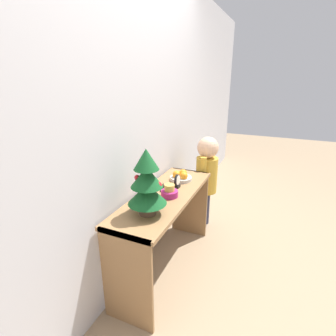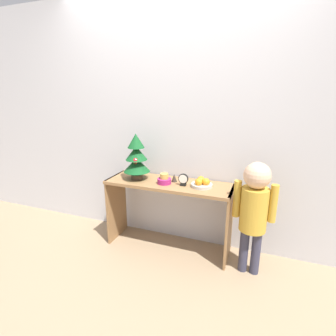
{
  "view_description": "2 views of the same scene",
  "coord_description": "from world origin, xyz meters",
  "px_view_note": "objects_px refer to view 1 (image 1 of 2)",
  "views": [
    {
      "loc": [
        -1.73,
        -0.58,
        1.61
      ],
      "look_at": [
        0.06,
        0.21,
        0.92
      ],
      "focal_mm": 28.0,
      "sensor_mm": 36.0,
      "label": 1
    },
    {
      "loc": [
        0.86,
        -2.05,
        1.57
      ],
      "look_at": [
        -0.0,
        0.19,
        0.86
      ],
      "focal_mm": 28.0,
      "sensor_mm": 36.0,
      "label": 2
    }
  ],
  "objects_px": {
    "singing_bowl": "(170,192)",
    "desk_clock": "(177,181)",
    "mini_tree": "(147,183)",
    "child_figure": "(207,172)",
    "fruit_bowl": "(181,177)",
    "figurine": "(163,187)"
  },
  "relations": [
    {
      "from": "mini_tree",
      "to": "desk_clock",
      "type": "xyz_separation_m",
      "value": [
        0.5,
        -0.02,
        -0.17
      ]
    },
    {
      "from": "fruit_bowl",
      "to": "figurine",
      "type": "distance_m",
      "value": 0.29
    },
    {
      "from": "singing_bowl",
      "to": "child_figure",
      "type": "height_order",
      "value": "child_figure"
    },
    {
      "from": "fruit_bowl",
      "to": "desk_clock",
      "type": "bearing_deg",
      "value": -169.45
    },
    {
      "from": "figurine",
      "to": "desk_clock",
      "type": "bearing_deg",
      "value": -33.5
    },
    {
      "from": "fruit_bowl",
      "to": "singing_bowl",
      "type": "bearing_deg",
      "value": -173.36
    },
    {
      "from": "fruit_bowl",
      "to": "child_figure",
      "type": "relative_size",
      "value": 0.19
    },
    {
      "from": "mini_tree",
      "to": "figurine",
      "type": "relative_size",
      "value": 6.11
    },
    {
      "from": "fruit_bowl",
      "to": "desk_clock",
      "type": "distance_m",
      "value": 0.18
    },
    {
      "from": "fruit_bowl",
      "to": "desk_clock",
      "type": "xyz_separation_m",
      "value": [
        -0.17,
        -0.03,
        0.02
      ]
    },
    {
      "from": "mini_tree",
      "to": "child_figure",
      "type": "relative_size",
      "value": 0.45
    },
    {
      "from": "fruit_bowl",
      "to": "figurine",
      "type": "xyz_separation_m",
      "value": [
        -0.29,
        0.05,
        0.0
      ]
    },
    {
      "from": "singing_bowl",
      "to": "desk_clock",
      "type": "distance_m",
      "value": 0.19
    },
    {
      "from": "desk_clock",
      "to": "singing_bowl",
      "type": "bearing_deg",
      "value": -176.99
    },
    {
      "from": "singing_bowl",
      "to": "child_figure",
      "type": "xyz_separation_m",
      "value": [
        0.84,
        -0.07,
        -0.11
      ]
    },
    {
      "from": "fruit_bowl",
      "to": "mini_tree",
      "type": "bearing_deg",
      "value": -178.93
    },
    {
      "from": "desk_clock",
      "to": "figurine",
      "type": "relative_size",
      "value": 1.54
    },
    {
      "from": "figurine",
      "to": "child_figure",
      "type": "relative_size",
      "value": 0.07
    },
    {
      "from": "fruit_bowl",
      "to": "singing_bowl",
      "type": "distance_m",
      "value": 0.36
    },
    {
      "from": "mini_tree",
      "to": "fruit_bowl",
      "type": "relative_size",
      "value": 2.33
    },
    {
      "from": "singing_bowl",
      "to": "figurine",
      "type": "height_order",
      "value": "singing_bowl"
    },
    {
      "from": "mini_tree",
      "to": "singing_bowl",
      "type": "bearing_deg",
      "value": -5.41
    }
  ]
}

